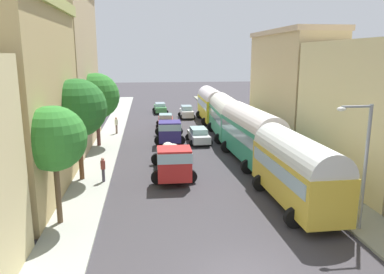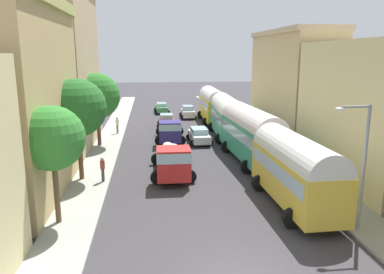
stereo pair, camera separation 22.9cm
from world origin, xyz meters
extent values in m
plane|color=#38363A|center=(0.00, 27.00, 0.00)|extent=(154.00, 154.00, 0.00)
cube|color=#9CA095|center=(-7.25, 27.00, 0.07)|extent=(2.50, 70.00, 0.14)
cube|color=gray|center=(7.25, 27.00, 0.07)|extent=(2.50, 70.00, 0.14)
cube|color=tan|center=(-10.92, 10.13, 5.44)|extent=(4.84, 11.87, 10.88)
cube|color=tan|center=(-10.74, 22.77, 6.90)|extent=(4.47, 12.53, 13.81)
cube|color=#D4C289|center=(11.48, 10.27, 4.60)|extent=(5.96, 11.69, 9.19)
cube|color=tan|center=(10.67, 23.18, 5.08)|extent=(4.34, 13.40, 10.16)
cube|color=tan|center=(10.67, 23.18, 10.39)|extent=(4.78, 13.40, 0.46)
cube|color=gold|center=(4.60, 6.50, 1.69)|extent=(2.53, 8.28, 2.37)
cylinder|color=silver|center=(4.60, 6.50, 2.87)|extent=(2.48, 8.11, 2.33)
cube|color=#99B7C6|center=(4.60, 6.50, 2.21)|extent=(2.56, 7.62, 0.76)
cylinder|color=black|center=(3.42, 9.03, 0.50)|extent=(1.00, 0.35, 1.00)
cylinder|color=black|center=(5.68, 9.07, 0.50)|extent=(1.00, 0.35, 1.00)
cylinder|color=black|center=(3.52, 3.93, 0.50)|extent=(1.00, 0.35, 1.00)
cylinder|color=black|center=(5.78, 3.97, 0.50)|extent=(1.00, 0.35, 1.00)
cube|color=#2D956F|center=(4.60, 15.50, 1.79)|extent=(2.88, 9.61, 2.59)
cylinder|color=silver|center=(4.60, 15.50, 3.09)|extent=(2.82, 9.41, 2.42)
cube|color=#99B7C6|center=(4.60, 15.50, 2.36)|extent=(2.89, 8.85, 0.83)
cylinder|color=black|center=(3.30, 18.39, 0.50)|extent=(1.00, 0.35, 1.00)
cylinder|color=black|center=(5.64, 18.50, 0.50)|extent=(1.00, 0.35, 1.00)
cylinder|color=black|center=(3.56, 12.50, 0.50)|extent=(1.00, 0.35, 1.00)
cylinder|color=black|center=(5.90, 12.61, 0.50)|extent=(1.00, 0.35, 1.00)
cube|color=#3B9D71|center=(4.60, 24.50, 1.73)|extent=(2.91, 9.52, 2.46)
cylinder|color=silver|center=(4.60, 24.50, 2.96)|extent=(2.85, 9.33, 2.42)
cube|color=#99B7C6|center=(4.60, 24.50, 2.27)|extent=(2.92, 8.77, 0.79)
cylinder|color=black|center=(3.57, 27.47, 0.50)|extent=(1.00, 0.35, 1.00)
cylinder|color=black|center=(5.91, 27.36, 0.50)|extent=(1.00, 0.35, 1.00)
cylinder|color=black|center=(3.29, 21.64, 0.50)|extent=(1.00, 0.35, 1.00)
cylinder|color=black|center=(5.63, 21.53, 0.50)|extent=(1.00, 0.35, 1.00)
cube|color=yellow|center=(4.60, 33.50, 1.78)|extent=(2.53, 8.89, 2.57)
cylinder|color=silver|center=(4.60, 33.50, 3.07)|extent=(2.48, 8.71, 2.32)
cube|color=#99B7C6|center=(4.60, 33.50, 2.35)|extent=(2.57, 8.18, 0.82)
cylinder|color=black|center=(3.53, 36.26, 0.50)|extent=(1.00, 0.35, 1.00)
cylinder|color=black|center=(5.78, 36.22, 0.50)|extent=(1.00, 0.35, 1.00)
cylinder|color=black|center=(3.42, 30.78, 0.50)|extent=(1.00, 0.35, 1.00)
cylinder|color=black|center=(5.67, 30.74, 0.50)|extent=(1.00, 0.35, 1.00)
cube|color=red|center=(-1.81, 10.65, 1.46)|extent=(2.17, 1.89, 2.03)
cube|color=#99B7C6|center=(-1.81, 10.65, 2.03)|extent=(2.21, 1.96, 0.65)
cube|color=#4C4634|center=(-1.75, 14.32, 0.73)|extent=(2.23, 5.53, 0.55)
ellipsoid|color=beige|center=(-1.32, 13.25, 1.29)|extent=(0.92, 1.00, 0.58)
ellipsoid|color=beige|center=(-2.10, 15.35, 1.22)|extent=(0.99, 0.80, 0.45)
ellipsoid|color=beige|center=(-1.56, 15.91, 1.26)|extent=(0.97, 0.78, 0.52)
ellipsoid|color=beige|center=(-1.41, 12.73, 1.62)|extent=(0.65, 0.81, 0.51)
ellipsoid|color=beige|center=(-1.57, 12.47, 1.54)|extent=(0.91, 1.06, 0.45)
ellipsoid|color=silver|center=(-2.02, 14.38, 1.72)|extent=(1.11, 1.16, 0.60)
cylinder|color=black|center=(-0.74, 10.99, 0.45)|extent=(0.90, 0.32, 0.90)
cylinder|color=black|center=(-2.87, 11.03, 0.45)|extent=(0.90, 0.32, 0.90)
cylinder|color=black|center=(-0.66, 15.40, 0.45)|extent=(0.90, 0.32, 0.90)
cylinder|color=black|center=(-2.80, 15.43, 0.45)|extent=(0.90, 0.32, 0.90)
cube|color=navy|center=(-1.40, 21.47, 1.37)|extent=(2.09, 2.15, 1.84)
cube|color=#99B7C6|center=(-1.40, 21.47, 1.89)|extent=(2.14, 2.24, 0.59)
cube|color=brown|center=(-1.25, 25.03, 0.73)|extent=(2.22, 5.15, 0.55)
ellipsoid|color=beige|center=(-1.32, 23.75, 1.30)|extent=(1.06, 0.86, 0.59)
ellipsoid|color=beige|center=(-1.21, 25.00, 1.23)|extent=(1.05, 1.16, 0.46)
ellipsoid|color=beige|center=(-1.72, 24.08, 1.23)|extent=(1.10, 1.14, 0.46)
ellipsoid|color=beige|center=(-1.55, 24.73, 1.62)|extent=(1.15, 1.03, 0.52)
cylinder|color=black|center=(-0.39, 21.64, 0.45)|extent=(0.90, 0.31, 0.90)
cylinder|color=black|center=(-2.40, 21.72, 0.45)|extent=(0.90, 0.31, 0.90)
cylinder|color=black|center=(-0.20, 25.91, 0.45)|extent=(0.90, 0.31, 0.90)
cylinder|color=black|center=(-2.21, 26.00, 0.45)|extent=(0.90, 0.31, 0.90)
cube|color=#B1291E|center=(-1.30, 30.70, 0.66)|extent=(1.82, 3.71, 0.78)
cube|color=#8DB7BC|center=(-1.30, 30.70, 1.29)|extent=(1.54, 1.96, 0.48)
cylinder|color=black|center=(-0.53, 29.53, 0.30)|extent=(0.60, 0.21, 0.60)
cylinder|color=black|center=(-2.18, 29.61, 0.30)|extent=(0.60, 0.21, 0.60)
cylinder|color=black|center=(-0.42, 31.79, 0.30)|extent=(0.60, 0.21, 0.60)
cylinder|color=black|center=(-2.07, 31.87, 0.30)|extent=(0.60, 0.21, 0.60)
cube|color=#438A4B|center=(-1.49, 41.70, 0.64)|extent=(1.71, 4.30, 0.73)
cube|color=#98B6C2|center=(-1.49, 41.70, 1.23)|extent=(1.44, 2.26, 0.46)
cylinder|color=black|center=(-0.67, 40.42, 0.30)|extent=(0.60, 0.21, 0.60)
cylinder|color=black|center=(-2.21, 40.36, 0.30)|extent=(0.60, 0.21, 0.60)
cylinder|color=black|center=(-0.78, 43.05, 0.30)|extent=(0.60, 0.21, 0.60)
cylinder|color=black|center=(-2.31, 42.99, 0.30)|extent=(0.60, 0.21, 0.60)
cube|color=silver|center=(1.41, 22.35, 0.61)|extent=(1.76, 4.30, 0.69)
cube|color=#99BFBC|center=(1.41, 22.35, 1.20)|extent=(1.50, 2.25, 0.50)
cylinder|color=black|center=(0.56, 23.65, 0.30)|extent=(0.60, 0.21, 0.60)
cylinder|color=black|center=(2.19, 23.70, 0.30)|extent=(0.60, 0.21, 0.60)
cylinder|color=black|center=(0.64, 21.01, 0.30)|extent=(0.60, 0.21, 0.60)
cylinder|color=black|center=(2.27, 21.06, 0.30)|extent=(0.60, 0.21, 0.60)
cube|color=white|center=(1.84, 36.84, 0.67)|extent=(1.54, 3.90, 0.80)
cube|color=#92B5BF|center=(1.84, 36.84, 1.37)|extent=(1.35, 2.03, 0.58)
cylinder|color=black|center=(1.08, 38.05, 0.30)|extent=(0.60, 0.21, 0.60)
cylinder|color=black|center=(2.61, 38.05, 0.30)|extent=(0.60, 0.21, 0.60)
cylinder|color=black|center=(1.07, 35.64, 0.30)|extent=(0.60, 0.21, 0.60)
cylinder|color=black|center=(2.60, 35.63, 0.30)|extent=(0.60, 0.21, 0.60)
cylinder|color=#7F6156|center=(-6.68, 27.02, 0.07)|extent=(0.18, 0.18, 0.14)
cylinder|color=#7F6156|center=(-6.68, 27.02, 0.60)|extent=(0.30, 0.30, 0.92)
cylinder|color=beige|center=(-6.68, 27.02, 1.36)|extent=(0.46, 0.46, 0.60)
sphere|color=tan|center=(-6.68, 27.02, 1.78)|extent=(0.23, 0.23, 0.23)
cylinder|color=#473F4A|center=(-6.41, 11.56, 0.07)|extent=(0.17, 0.17, 0.14)
cylinder|color=#473F4A|center=(-6.41, 11.56, 0.57)|extent=(0.28, 0.28, 0.86)
cylinder|color=brown|center=(-6.41, 11.56, 1.28)|extent=(0.43, 0.43, 0.56)
sphere|color=tan|center=(-6.41, 11.56, 1.67)|extent=(0.22, 0.22, 0.22)
cylinder|color=gray|center=(6.50, 3.18, 3.07)|extent=(0.16, 0.16, 6.14)
cylinder|color=gray|center=(5.79, 3.18, 6.04)|extent=(1.41, 0.11, 0.11)
ellipsoid|color=silver|center=(5.09, 3.18, 5.94)|extent=(0.44, 0.28, 0.20)
cylinder|color=brown|center=(-7.90, 5.62, 1.62)|extent=(0.27, 0.27, 3.24)
sphere|color=#317F2E|center=(-7.90, 5.62, 4.42)|extent=(3.14, 3.14, 3.14)
cylinder|color=brown|center=(-7.90, 12.30, 1.76)|extent=(0.30, 0.30, 3.52)
sphere|color=#256326|center=(-7.90, 12.30, 4.94)|extent=(3.78, 3.78, 3.78)
cylinder|color=brown|center=(-7.90, 21.83, 1.58)|extent=(0.34, 0.34, 3.15)
sphere|color=#2B7228|center=(-7.90, 21.83, 4.69)|extent=(4.09, 4.09, 4.09)
camera|label=1|loc=(-3.50, -12.24, 8.29)|focal=34.85mm
camera|label=2|loc=(-3.28, -12.26, 8.29)|focal=34.85mm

